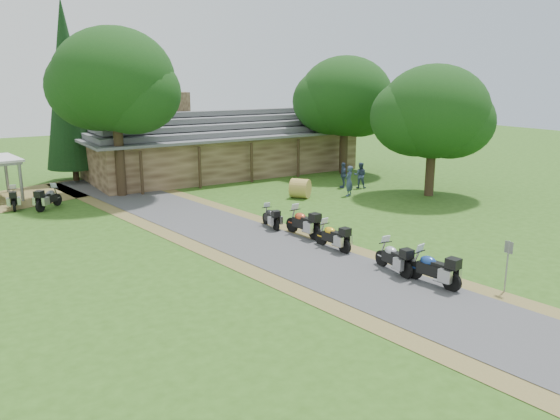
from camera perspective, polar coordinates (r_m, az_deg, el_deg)
ground at (r=20.34m, az=9.56°, el=-7.74°), size 120.00×120.00×0.00m
driveway at (r=22.99m, az=1.97°, el=-4.97°), size 51.95×51.95×0.00m
lodge at (r=42.64m, az=-5.99°, el=7.14°), size 21.40×9.40×4.90m
motorcycle_row_a at (r=20.58m, az=15.69°, el=-5.75°), size 0.96×2.11×1.39m
motorcycle_row_b at (r=21.55m, az=11.80°, el=-4.75°), size 0.83×1.97×1.31m
motorcycle_row_c at (r=23.94m, az=5.54°, el=-2.64°), size 0.80×1.93×1.29m
motorcycle_row_d at (r=25.79m, az=2.44°, el=-1.20°), size 0.89×2.16×1.44m
motorcycle_row_e at (r=27.23m, az=-0.98°, el=-0.67°), size 0.80×1.75×1.16m
motorcycle_carport_a at (r=34.61m, az=-26.06°, el=1.16°), size 0.85×1.93×1.27m
motorcycle_carport_b at (r=33.77m, az=-23.04°, el=1.25°), size 1.86×1.86×1.36m
person_a at (r=34.61m, az=7.22°, el=3.30°), size 0.78×0.72×2.25m
person_b at (r=37.20m, az=8.38°, el=3.84°), size 0.71×0.70×2.04m
person_c at (r=37.15m, az=6.63°, el=3.87°), size 0.67×0.71×2.02m
hay_bale at (r=33.89m, az=2.13°, el=2.28°), size 1.62×1.60×1.20m
sign_post at (r=20.68m, az=22.62°, el=-5.50°), size 0.34×0.06×1.89m
oak_lodge_left at (r=35.26m, az=-16.79°, el=10.69°), size 7.33×7.33×11.61m
oak_lodge_right at (r=42.19m, az=6.80°, el=10.19°), size 7.00×7.00×9.52m
oak_driveway at (r=35.32m, az=15.70°, el=8.23°), size 6.75×6.75×8.50m
cedar_near at (r=41.46m, az=-21.23°, el=11.42°), size 3.71×3.71×12.57m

